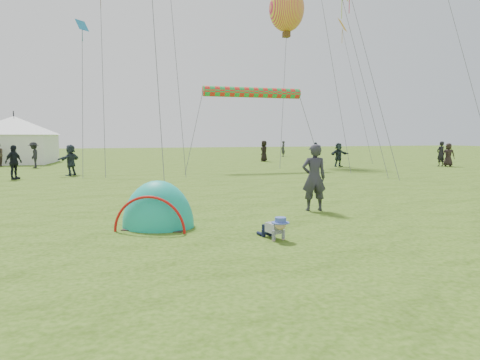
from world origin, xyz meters
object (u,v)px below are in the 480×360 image
object	(u,v)px
crawling_toddler	(275,227)
popup_tent	(158,227)
standing_adult	(314,178)
event_marquee	(15,138)
balloon_kite	(287,12)

from	to	relation	value
crawling_toddler	popup_tent	xyz separation A→B (m)	(-2.20, 1.98, -0.25)
standing_adult	crawling_toddler	bearing A→B (deg)	62.53
standing_adult	event_marquee	xyz separation A→B (m)	(-12.57, 26.15, 1.01)
crawling_toddler	balloon_kite	bearing A→B (deg)	53.73
crawling_toddler	standing_adult	size ratio (longest dim) A/B	0.35
crawling_toddler	event_marquee	world-z (taller)	event_marquee
standing_adult	balloon_kite	world-z (taller)	balloon_kite
crawling_toddler	standing_adult	distance (m)	3.76
standing_adult	balloon_kite	bearing A→B (deg)	-99.20
crawling_toddler	event_marquee	distance (m)	30.81
crawling_toddler	popup_tent	bearing A→B (deg)	125.35
crawling_toddler	popup_tent	size ratio (longest dim) A/B	0.30
standing_adult	balloon_kite	distance (m)	23.82
popup_tent	balloon_kite	distance (m)	26.73
event_marquee	standing_adult	bearing A→B (deg)	-58.92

